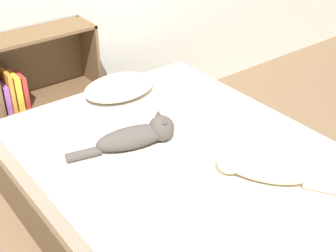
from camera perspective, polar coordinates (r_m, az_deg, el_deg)
The scene contains 6 objects.
ground_plane at distance 2.82m, azimuth 1.86°, elevation -11.85°, with size 8.00×8.00×0.00m, color brown.
bed at distance 2.65m, azimuth 1.95°, elevation -7.93°, with size 1.51×1.96×0.51m.
pillow at distance 3.06m, azimuth -5.96°, elevation 4.75°, with size 0.49×0.34×0.11m.
cat_light at distance 2.33m, azimuth 11.05°, elevation -4.99°, with size 0.40×0.54×0.16m.
cat_dark at distance 2.53m, azimuth -3.56°, elevation -1.14°, with size 0.60×0.24×0.17m.
bookshelf at distance 3.30m, azimuth -15.18°, elevation 3.96°, with size 0.71×0.26×0.90m.
Camera 1 is at (-1.31, -1.56, 1.95)m, focal length 50.00 mm.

